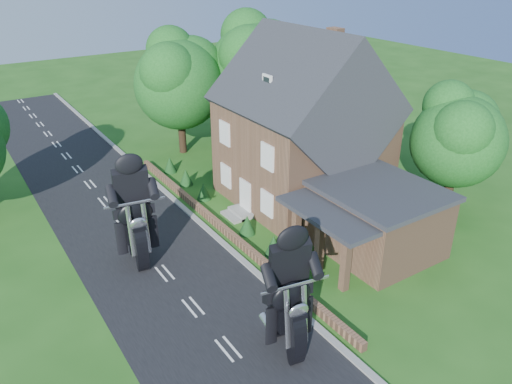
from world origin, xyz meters
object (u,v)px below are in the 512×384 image
garden_wall (222,228)px  annex (375,218)px  house (303,131)px  motorcycle_follow (138,247)px  motorcycle_lead (287,333)px

garden_wall → annex: annex is taller
house → annex: bearing=-95.2°
house → motorcycle_follow: 11.72m
garden_wall → annex: bearing=-46.2°
house → motorcycle_lead: 13.85m
house → motorcycle_lead: (-8.62, -10.25, -3.50)m
house → annex: house is taller
annex → motorcycle_lead: (-8.00, -3.45, -0.93)m
garden_wall → annex: 8.19m
annex → motorcycle_follow: (-10.49, 5.38, -0.90)m
garden_wall → motorcycle_lead: 9.59m
garden_wall → motorcycle_lead: size_ratio=12.23×
motorcycle_follow → motorcycle_lead: bearing=114.6°
house → motorcycle_lead: house is taller
house → motorcycle_follow: size_ratio=5.48×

